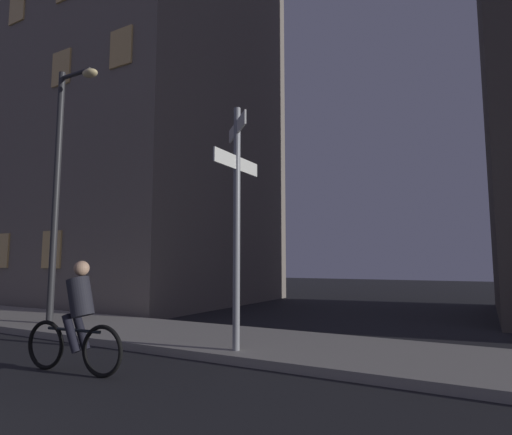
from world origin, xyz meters
The scene contains 5 objects.
sidewalk_kerb centered at (0.00, 7.19, 0.07)m, with size 40.00×2.71×0.14m, color gray.
signpost centered at (0.57, 6.23, 2.54)m, with size 0.84×1.41×4.15m.
street_lamp centered at (-4.78, 6.68, 3.79)m, with size 1.34×0.28×6.26m.
cyclist centered at (-0.98, 4.33, 0.75)m, with size 1.82×0.36×1.61m.
building_left_block centered at (-10.69, 13.12, 9.12)m, with size 13.98×8.83×18.23m.
Camera 1 is at (4.25, 0.23, 1.58)m, focal length 29.05 mm.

